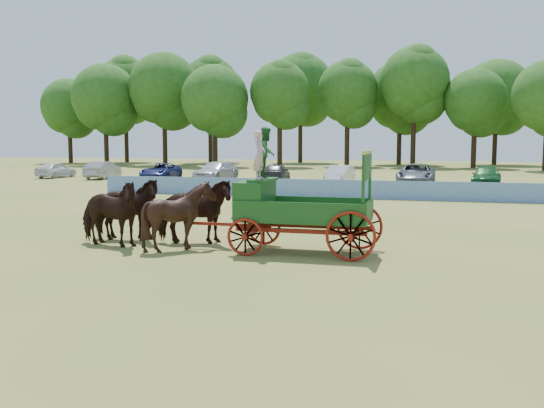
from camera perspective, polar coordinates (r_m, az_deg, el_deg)
The scene contains 9 objects.
ground at distance 17.22m, azimuth -5.48°, elevation -5.01°, with size 160.00×160.00×0.00m, color olive.
horse_lead_left at distance 19.42m, azimuth -15.19°, elevation -0.84°, with size 1.12×2.45×2.07m, color black.
horse_lead_right at distance 20.37m, azimuth -13.61°, elevation -0.48°, with size 1.12×2.45×2.07m, color black.
horse_wheel_left at distance 18.32m, azimuth -8.71°, elevation -1.09°, with size 1.68×1.88×2.08m, color black.
horse_wheel_right at distance 19.32m, azimuth -7.38°, elevation -0.71°, with size 1.12×2.45×2.07m, color black.
farm_dray at distance 17.82m, azimuth 0.79°, elevation 0.58°, with size 6.00×2.00×3.67m.
sponsor_banner at distance 34.62m, azimuth 3.63°, elevation 1.48°, with size 26.00×0.08×1.05m, color #1F58AA.
parked_cars at distance 46.23m, azimuth 4.77°, elevation 2.89°, with size 48.04×6.32×1.56m.
treeline at distance 77.32m, azimuth 7.37°, elevation 10.48°, with size 90.34×24.10×15.41m.
Camera 1 is at (6.06, -15.78, 3.31)m, focal length 40.00 mm.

